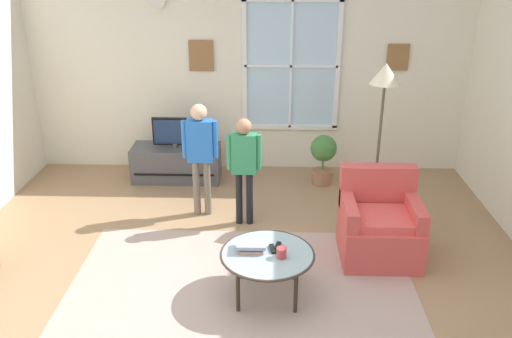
{
  "coord_description": "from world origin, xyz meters",
  "views": [
    {
      "loc": [
        0.32,
        -4.04,
        2.91
      ],
      "look_at": [
        0.18,
        0.58,
        0.95
      ],
      "focal_mm": 37.21,
      "sensor_mm": 36.0,
      "label": 1
    }
  ],
  "objects_px": {
    "book_stack": "(251,246)",
    "floor_lamp": "(384,91)",
    "coffee_table": "(267,256)",
    "person_green_shirt": "(244,160)",
    "cup": "(282,253)",
    "potted_plant_by_window": "(323,156)",
    "tv_stand": "(177,163)",
    "remote_near_cup": "(277,246)",
    "television": "(175,132)",
    "person_blue_shirt": "(200,147)",
    "armchair": "(379,226)",
    "remote_near_books": "(273,249)"
  },
  "relations": [
    {
      "from": "armchair",
      "to": "person_blue_shirt",
      "type": "height_order",
      "value": "person_blue_shirt"
    },
    {
      "from": "person_green_shirt",
      "to": "person_blue_shirt",
      "type": "xyz_separation_m",
      "value": [
        -0.5,
        0.21,
        0.06
      ]
    },
    {
      "from": "potted_plant_by_window",
      "to": "television",
      "type": "bearing_deg",
      "value": 177.76
    },
    {
      "from": "person_green_shirt",
      "to": "potted_plant_by_window",
      "type": "distance_m",
      "value": 1.53
    },
    {
      "from": "book_stack",
      "to": "remote_near_books",
      "type": "bearing_deg",
      "value": 1.86
    },
    {
      "from": "tv_stand",
      "to": "television",
      "type": "distance_m",
      "value": 0.44
    },
    {
      "from": "potted_plant_by_window",
      "to": "remote_near_cup",
      "type": "bearing_deg",
      "value": -104.6
    },
    {
      "from": "floor_lamp",
      "to": "remote_near_cup",
      "type": "bearing_deg",
      "value": -128.22
    },
    {
      "from": "armchair",
      "to": "remote_near_cup",
      "type": "xyz_separation_m",
      "value": [
        -1.02,
        -0.61,
        0.11
      ]
    },
    {
      "from": "coffee_table",
      "to": "armchair",
      "type": "bearing_deg",
      "value": 32.72
    },
    {
      "from": "person_green_shirt",
      "to": "potted_plant_by_window",
      "type": "xyz_separation_m",
      "value": [
        0.97,
        1.12,
        -0.38
      ]
    },
    {
      "from": "person_blue_shirt",
      "to": "floor_lamp",
      "type": "relative_size",
      "value": 0.74
    },
    {
      "from": "tv_stand",
      "to": "book_stack",
      "type": "height_order",
      "value": "book_stack"
    },
    {
      "from": "television",
      "to": "floor_lamp",
      "type": "distance_m",
      "value": 2.76
    },
    {
      "from": "book_stack",
      "to": "remote_near_cup",
      "type": "relative_size",
      "value": 1.87
    },
    {
      "from": "tv_stand",
      "to": "potted_plant_by_window",
      "type": "distance_m",
      "value": 1.94
    },
    {
      "from": "tv_stand",
      "to": "television",
      "type": "relative_size",
      "value": 2.01
    },
    {
      "from": "person_blue_shirt",
      "to": "remote_near_cup",
      "type": "bearing_deg",
      "value": -59.19
    },
    {
      "from": "tv_stand",
      "to": "coffee_table",
      "type": "relative_size",
      "value": 1.38
    },
    {
      "from": "coffee_table",
      "to": "person_blue_shirt",
      "type": "bearing_deg",
      "value": 116.58
    },
    {
      "from": "cup",
      "to": "potted_plant_by_window",
      "type": "height_order",
      "value": "potted_plant_by_window"
    },
    {
      "from": "cup",
      "to": "remote_near_cup",
      "type": "bearing_deg",
      "value": 101.95
    },
    {
      "from": "tv_stand",
      "to": "book_stack",
      "type": "bearing_deg",
      "value": -66.12
    },
    {
      "from": "television",
      "to": "remote_near_cup",
      "type": "distance_m",
      "value": 2.77
    },
    {
      "from": "book_stack",
      "to": "floor_lamp",
      "type": "distance_m",
      "value": 2.24
    },
    {
      "from": "coffee_table",
      "to": "potted_plant_by_window",
      "type": "height_order",
      "value": "potted_plant_by_window"
    },
    {
      "from": "book_stack",
      "to": "person_green_shirt",
      "type": "distance_m",
      "value": 1.32
    },
    {
      "from": "person_blue_shirt",
      "to": "potted_plant_by_window",
      "type": "distance_m",
      "value": 1.78
    },
    {
      "from": "person_green_shirt",
      "to": "television",
      "type": "bearing_deg",
      "value": 129.01
    },
    {
      "from": "remote_near_cup",
      "to": "floor_lamp",
      "type": "distance_m",
      "value": 2.09
    },
    {
      "from": "remote_near_cup",
      "to": "floor_lamp",
      "type": "xyz_separation_m",
      "value": [
        1.11,
        1.41,
        1.06
      ]
    },
    {
      "from": "coffee_table",
      "to": "remote_near_cup",
      "type": "relative_size",
      "value": 5.98
    },
    {
      "from": "tv_stand",
      "to": "potted_plant_by_window",
      "type": "height_order",
      "value": "potted_plant_by_window"
    },
    {
      "from": "television",
      "to": "coffee_table",
      "type": "relative_size",
      "value": 0.68
    },
    {
      "from": "person_green_shirt",
      "to": "coffee_table",
      "type": "bearing_deg",
      "value": -78.49
    },
    {
      "from": "armchair",
      "to": "floor_lamp",
      "type": "height_order",
      "value": "floor_lamp"
    },
    {
      "from": "coffee_table",
      "to": "book_stack",
      "type": "bearing_deg",
      "value": 160.63
    },
    {
      "from": "armchair",
      "to": "person_blue_shirt",
      "type": "bearing_deg",
      "value": 156.31
    },
    {
      "from": "coffee_table",
      "to": "person_blue_shirt",
      "type": "relative_size",
      "value": 0.63
    },
    {
      "from": "person_green_shirt",
      "to": "cup",
      "type": "bearing_deg",
      "value": -74.22
    },
    {
      "from": "remote_near_cup",
      "to": "floor_lamp",
      "type": "relative_size",
      "value": 0.08
    },
    {
      "from": "coffee_table",
      "to": "cup",
      "type": "distance_m",
      "value": 0.15
    },
    {
      "from": "person_blue_shirt",
      "to": "tv_stand",
      "type": "bearing_deg",
      "value": 115.4
    },
    {
      "from": "cup",
      "to": "television",
      "type": "bearing_deg",
      "value": 117.77
    },
    {
      "from": "person_green_shirt",
      "to": "person_blue_shirt",
      "type": "height_order",
      "value": "person_blue_shirt"
    },
    {
      "from": "cup",
      "to": "remote_near_cup",
      "type": "distance_m",
      "value": 0.17
    },
    {
      "from": "potted_plant_by_window",
      "to": "floor_lamp",
      "type": "height_order",
      "value": "floor_lamp"
    },
    {
      "from": "coffee_table",
      "to": "remote_near_cup",
      "type": "height_order",
      "value": "remote_near_cup"
    },
    {
      "from": "coffee_table",
      "to": "cup",
      "type": "relative_size",
      "value": 9.07
    },
    {
      "from": "coffee_table",
      "to": "person_green_shirt",
      "type": "relative_size",
      "value": 0.68
    }
  ]
}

